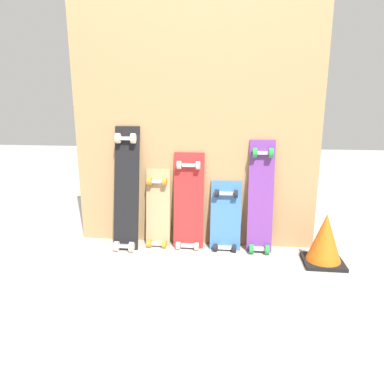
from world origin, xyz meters
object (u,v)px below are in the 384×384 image
at_px(skateboard_natural, 158,212).
at_px(skateboard_purple, 261,201).
at_px(skateboard_red, 189,205).
at_px(traffic_cone, 325,240).
at_px(skateboard_black, 126,193).
at_px(skateboard_blue, 226,220).

relative_size(skateboard_natural, skateboard_purple, 0.75).
distance_m(skateboard_red, traffic_cone, 0.95).
bearing_deg(skateboard_natural, skateboard_black, -166.80).
xyz_separation_m(skateboard_natural, traffic_cone, (1.15, -0.19, -0.08)).
xyz_separation_m(skateboard_black, skateboard_natural, (0.22, 0.05, -0.16)).
bearing_deg(skateboard_purple, skateboard_natural, 178.99).
height_order(skateboard_natural, skateboard_red, skateboard_red).
height_order(skateboard_black, skateboard_natural, skateboard_black).
bearing_deg(skateboard_blue, traffic_cone, -15.78).
distance_m(skateboard_natural, skateboard_purple, 0.75).
xyz_separation_m(skateboard_purple, traffic_cone, (0.41, -0.18, -0.20)).
relative_size(skateboard_black, skateboard_red, 1.23).
distance_m(skateboard_black, skateboard_blue, 0.74).
bearing_deg(skateboard_natural, traffic_cone, -9.60).
relative_size(skateboard_black, skateboard_natural, 1.47).
relative_size(skateboard_purple, traffic_cone, 2.48).
bearing_deg(skateboard_black, traffic_cone, -5.99).
xyz_separation_m(skateboard_natural, skateboard_purple, (0.74, -0.01, 0.11)).
relative_size(skateboard_red, skateboard_purple, 0.89).
xyz_separation_m(skateboard_black, skateboard_purple, (0.96, 0.04, -0.04)).
xyz_separation_m(skateboard_blue, traffic_cone, (0.65, -0.18, -0.04)).
bearing_deg(skateboard_black, skateboard_red, 5.86).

